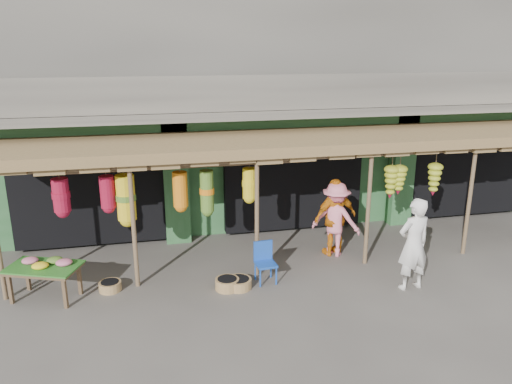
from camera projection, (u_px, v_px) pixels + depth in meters
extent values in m
plane|color=#514C47|center=(320.00, 263.00, 11.24)|extent=(80.00, 80.00, 0.00)
cube|color=gray|center=(268.00, 35.00, 14.49)|extent=(16.00, 6.00, 4.00)
cube|color=#2D6033|center=(266.00, 152.00, 15.63)|extent=(16.00, 5.70, 3.00)
cube|color=gray|center=(301.00, 112.00, 11.87)|extent=(16.00, 0.90, 0.22)
cube|color=gray|center=(307.00, 92.00, 11.35)|extent=(16.00, 0.10, 0.80)
cube|color=#2D6033|center=(296.00, 124.00, 12.34)|extent=(16.00, 0.35, 0.35)
cube|color=yellow|center=(84.00, 136.00, 11.24)|extent=(1.70, 0.06, 0.55)
cube|color=#B21414|center=(84.00, 137.00, 11.20)|extent=(1.30, 0.02, 0.30)
cube|color=black|center=(94.00, 184.00, 12.60)|extent=(3.60, 2.00, 2.50)
cube|color=black|center=(284.00, 173.00, 13.66)|extent=(3.60, 2.00, 2.50)
cube|color=black|center=(447.00, 164.00, 14.72)|extent=(3.60, 2.00, 2.50)
cube|color=#2D6033|center=(176.00, 184.00, 12.10)|extent=(0.60, 0.35, 3.00)
cube|color=#2D6033|center=(402.00, 170.00, 13.36)|extent=(0.60, 0.35, 3.00)
cylinder|color=brown|center=(134.00, 226.00, 9.84)|extent=(0.09, 0.09, 2.60)
cylinder|color=brown|center=(257.00, 217.00, 10.37)|extent=(0.09, 0.09, 2.60)
cylinder|color=brown|center=(368.00, 208.00, 10.89)|extent=(0.09, 0.09, 2.60)
cylinder|color=brown|center=(469.00, 201.00, 11.42)|extent=(0.09, 0.09, 2.60)
cylinder|color=brown|center=(316.00, 158.00, 10.29)|extent=(12.90, 0.08, 0.08)
cylinder|color=brown|center=(181.00, 167.00, 10.12)|extent=(5.50, 0.06, 0.06)
cube|color=brown|center=(311.00, 139.00, 11.32)|extent=(14.00, 2.70, 0.22)
cube|color=brown|center=(10.00, 289.00, 9.43)|extent=(0.08, 0.08, 0.59)
cube|color=brown|center=(65.00, 294.00, 9.27)|extent=(0.08, 0.08, 0.59)
cube|color=brown|center=(28.00, 276.00, 9.96)|extent=(0.08, 0.08, 0.59)
cube|color=brown|center=(80.00, 280.00, 9.79)|extent=(0.08, 0.08, 0.59)
cube|color=brown|center=(44.00, 269.00, 9.52)|extent=(1.48, 1.17, 0.06)
cube|color=#26661E|center=(43.00, 267.00, 9.50)|extent=(1.54, 1.23, 0.03)
ellipsoid|color=pink|center=(30.00, 261.00, 9.62)|extent=(0.31, 0.26, 0.13)
ellipsoid|color=yellow|center=(40.00, 266.00, 9.40)|extent=(0.31, 0.26, 0.13)
ellipsoid|color=pink|center=(64.00, 262.00, 9.54)|extent=(0.31, 0.26, 0.13)
ellipsoid|color=olive|center=(55.00, 260.00, 9.64)|extent=(0.31, 0.26, 0.13)
cylinder|color=#1B4BB3|center=(260.00, 278.00, 10.11)|extent=(0.03, 0.03, 0.38)
cylinder|color=#1B4BB3|center=(276.00, 276.00, 10.20)|extent=(0.03, 0.03, 0.38)
cylinder|color=#1B4BB3|center=(255.00, 271.00, 10.42)|extent=(0.03, 0.03, 0.38)
cylinder|color=#1B4BB3|center=(271.00, 269.00, 10.52)|extent=(0.03, 0.03, 0.38)
cube|color=#1B4BB3|center=(266.00, 264.00, 10.25)|extent=(0.43, 0.43, 0.05)
cube|color=#1B4BB3|center=(263.00, 250.00, 10.36)|extent=(0.40, 0.07, 0.43)
cylinder|color=#8C613F|center=(110.00, 286.00, 9.99)|extent=(0.53, 0.53, 0.19)
cylinder|color=#956A42|center=(239.00, 283.00, 10.09)|extent=(0.62, 0.62, 0.20)
cylinder|color=#A7784E|center=(227.00, 284.00, 10.04)|extent=(0.64, 0.64, 0.22)
imported|color=white|center=(413.00, 244.00, 9.85)|extent=(0.75, 0.55, 1.90)
imported|color=orange|center=(335.00, 217.00, 11.50)|extent=(1.14, 0.65, 1.83)
imported|color=pink|center=(336.00, 219.00, 11.48)|extent=(1.30, 1.20, 1.76)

